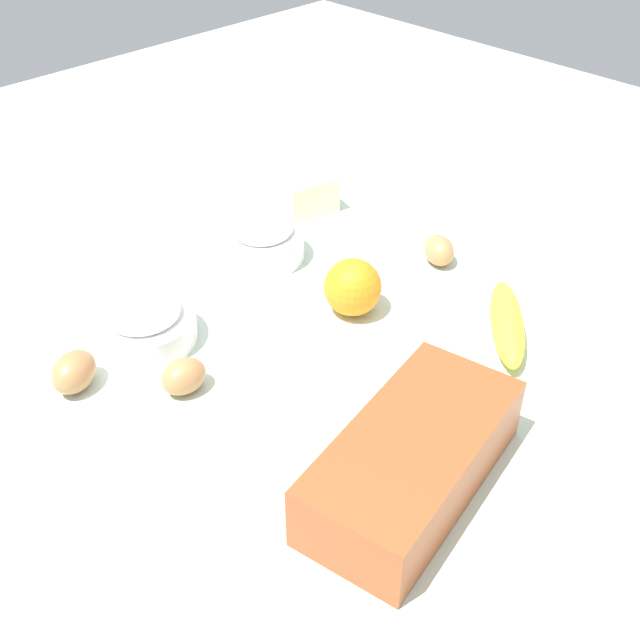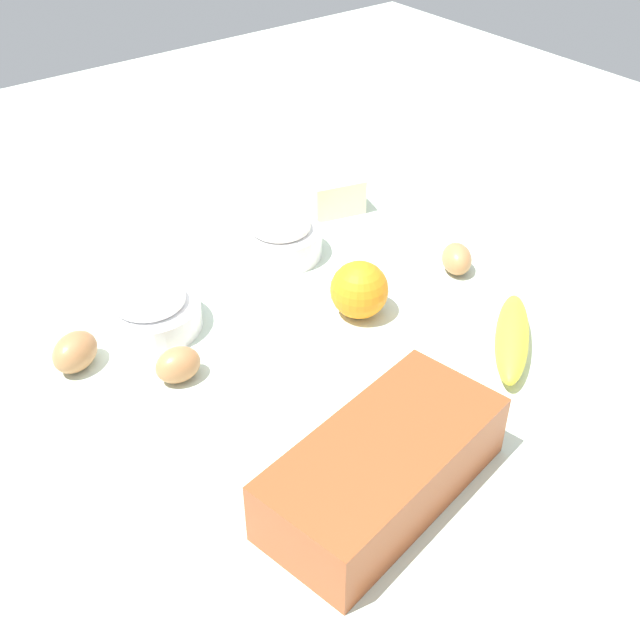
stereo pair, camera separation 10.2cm
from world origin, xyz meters
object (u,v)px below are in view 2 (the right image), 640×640
Objects in this scene: loaf_pan at (383,466)px; butter_block at (335,195)px; egg_near_butter at (178,365)px; egg_loose at (75,352)px; flour_bowl at (281,237)px; egg_beside_bowl at (457,259)px; banana at (512,337)px; orange_fruit at (359,290)px; sugar_bowl at (150,309)px.

loaf_pan reaches higher than butter_block.
egg_loose reaches higher than egg_near_butter.
loaf_pan reaches higher than flour_bowl.
butter_block is 0.26m from egg_beside_bowl.
egg_loose reaches higher than banana.
butter_block is 1.34× the size of egg_loose.
loaf_pan is 0.46m from egg_beside_bowl.
loaf_pan is 2.34× the size of flour_bowl.
orange_fruit is at bearing 58.20° from butter_block.
egg_beside_bowl is at bearing 175.27° from egg_near_butter.
flour_bowl is 0.32m from egg_near_butter.
flour_bowl is 0.37m from egg_loose.
flour_bowl reaches higher than egg_loose.
orange_fruit is (0.11, -0.19, 0.02)m from banana.
egg_beside_bowl is (-0.08, -0.18, 0.00)m from banana.
egg_beside_bowl is at bearing 96.26° from butter_block.
egg_loose is at bearing 9.66° from flour_bowl.
egg_near_butter is 0.88× the size of egg_loose.
egg_near_butter is at bearing 27.65° from butter_block.
banana is 2.32× the size of orange_fruit.
orange_fruit is at bearing 173.32° from egg_near_butter.
butter_block reaches higher than egg_beside_bowl.
egg_near_butter is 0.97× the size of egg_beside_bowl.
butter_block is at bearing -96.36° from banana.
banana is 0.44m from butter_block.
sugar_bowl reaches higher than egg_loose.
sugar_bowl reaches higher than butter_block.
flour_bowl is 0.20m from orange_fruit.
loaf_pan is 0.31m from banana.
loaf_pan reaches higher than egg_near_butter.
banana is at bearing 105.66° from flour_bowl.
egg_loose is (0.18, -0.40, -0.02)m from loaf_pan.
sugar_bowl is 2.24× the size of egg_beside_bowl.
egg_near_butter is (0.27, -0.03, -0.02)m from orange_fruit.
egg_beside_bowl is at bearing -113.56° from banana.
banana is at bearing 136.77° from sugar_bowl.
flour_bowl is 1.42× the size of butter_block.
flour_bowl is 1.91× the size of egg_loose.
egg_beside_bowl is (-0.38, -0.26, -0.02)m from loaf_pan.
egg_near_butter is 0.46m from egg_beside_bowl.
sugar_bowl is 0.46m from egg_beside_bowl.
banana is 0.57m from egg_loose.
butter_block is (-0.41, -0.11, 0.00)m from sugar_bowl.
flour_bowl is (-0.19, -0.46, -0.01)m from loaf_pan.
banana is at bearing 150.28° from egg_near_butter.
sugar_bowl is at bearing -93.17° from loaf_pan.
egg_near_butter reaches higher than banana.
orange_fruit reaches higher than egg_loose.
sugar_bowl is 0.49m from banana.
egg_loose is at bearing -14.12° from egg_beside_bowl.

